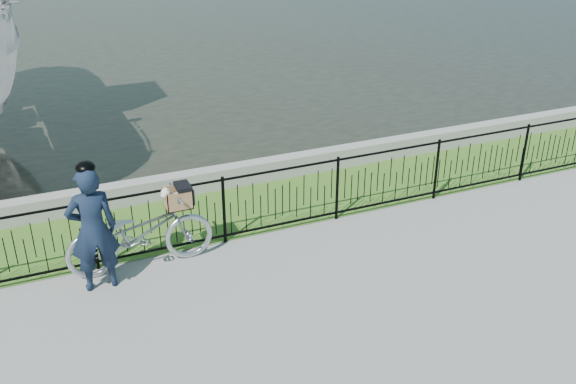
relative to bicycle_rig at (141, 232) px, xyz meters
name	(u,v)px	position (x,y,z in m)	size (l,w,h in m)	color
ground	(325,279)	(2.35, -1.40, -0.58)	(120.00, 120.00, 0.00)	gray
grass_strip	(261,205)	(2.35, 1.20, -0.58)	(60.00, 2.00, 0.01)	#3E6820
quay_wall	(242,174)	(2.35, 2.20, -0.38)	(60.00, 0.30, 0.40)	gray
fence	(283,199)	(2.35, 0.20, 0.00)	(14.00, 0.06, 1.15)	black
bicycle_rig	(141,232)	(0.00, 0.00, 0.00)	(2.18, 0.76, 1.25)	#B2B7BF
cyclist	(93,228)	(-0.68, -0.29, 0.37)	(0.69, 0.46, 1.93)	#111C30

